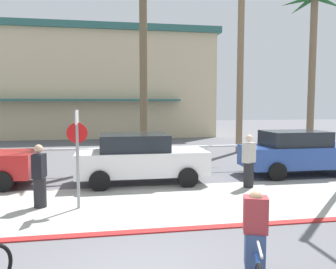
# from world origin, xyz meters

# --- Properties ---
(ground_plane) EXTENTS (80.00, 80.00, 0.00)m
(ground_plane) POSITION_xyz_m (0.00, 10.00, 0.00)
(ground_plane) COLOR #5B5B60
(sidewalk_strip) EXTENTS (44.00, 4.00, 0.02)m
(sidewalk_strip) POSITION_xyz_m (0.00, 4.20, 0.01)
(sidewalk_strip) COLOR #ADAAA0
(sidewalk_strip) RESTS_ON ground
(curb_paint) EXTENTS (44.00, 0.24, 0.03)m
(curb_paint) POSITION_xyz_m (0.00, 2.20, 0.01)
(curb_paint) COLOR maroon
(curb_paint) RESTS_ON ground
(building_backdrop) EXTENTS (22.02, 12.04, 8.84)m
(building_backdrop) POSITION_xyz_m (-2.50, 27.31, 4.44)
(building_backdrop) COLOR beige
(building_backdrop) RESTS_ON ground
(rail_fence) EXTENTS (25.36, 0.08, 1.04)m
(rail_fence) POSITION_xyz_m (-0.00, 8.50, 0.84)
(rail_fence) COLOR white
(rail_fence) RESTS_ON ground
(stop_sign_bike_lane) EXTENTS (0.52, 0.56, 2.56)m
(stop_sign_bike_lane) POSITION_xyz_m (-1.25, 4.12, 1.68)
(stop_sign_bike_lane) COLOR gray
(stop_sign_bike_lane) RESTS_ON ground
(palm_tree_2) EXTENTS (3.60, 3.08, 10.08)m
(palm_tree_2) POSITION_xyz_m (1.18, 11.18, 7.39)
(palm_tree_2) COLOR brown
(palm_tree_2) RESTS_ON ground
(palm_tree_3) EXTENTS (3.19, 3.27, 10.03)m
(palm_tree_3) POSITION_xyz_m (6.84, 13.42, 7.05)
(palm_tree_3) COLOR #846B4C
(palm_tree_3) RESTS_ON ground
(palm_tree_4) EXTENTS (3.27, 3.17, 8.38)m
(palm_tree_4) POSITION_xyz_m (10.10, 11.81, 6.12)
(palm_tree_4) COLOR #756047
(palm_tree_4) RESTS_ON ground
(car_white_2) EXTENTS (4.40, 2.02, 1.69)m
(car_white_2) POSITION_xyz_m (0.59, 6.75, 0.87)
(car_white_2) COLOR white
(car_white_2) RESTS_ON ground
(car_blue_3) EXTENTS (4.40, 2.02, 1.69)m
(car_blue_3) POSITION_xyz_m (6.72, 7.12, 0.87)
(car_blue_3) COLOR #284793
(car_blue_3) RESTS_ON ground
(cyclist_blue_0) EXTENTS (0.64, 1.74, 1.50)m
(cyclist_blue_0) POSITION_xyz_m (1.60, -0.37, 0.69)
(cyclist_blue_0) COLOR black
(cyclist_blue_0) RESTS_ON ground
(pedestrian_0) EXTENTS (0.48, 0.44, 1.73)m
(pedestrian_0) POSITION_xyz_m (3.99, 5.49, 0.80)
(pedestrian_0) COLOR #232326
(pedestrian_0) RESTS_ON ground
(pedestrian_1) EXTENTS (0.37, 0.44, 1.67)m
(pedestrian_1) POSITION_xyz_m (-2.25, 4.38, 0.77)
(pedestrian_1) COLOR #232326
(pedestrian_1) RESTS_ON ground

